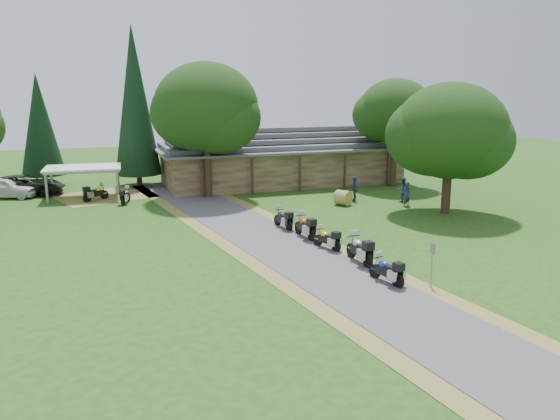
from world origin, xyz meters
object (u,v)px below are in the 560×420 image
object	(u,v)px
lodge	(281,155)
hay_bale	(343,198)
motorcycle_row_a	(386,269)
motorcycle_carport_a	(96,192)
motorcycle_row_e	(283,218)
carport	(84,182)
car_dark_suv	(24,180)
motorcycle_row_c	(327,238)
motorcycle_row_b	(359,248)
car_white_sedan	(5,185)
motorcycle_row_d	(305,225)
motorcycle_carport_b	(126,195)

from	to	relation	value
lodge	hay_bale	bearing A→B (deg)	-84.75
motorcycle_row_a	motorcycle_carport_a	size ratio (longest dim) A/B	0.96
motorcycle_row_e	motorcycle_row_a	bearing A→B (deg)	177.04
lodge	motorcycle_row_e	world-z (taller)	lodge
motorcycle_row_e	motorcycle_carport_a	xyz separation A→B (m)	(-10.37, 12.28, 0.01)
motorcycle_carport_a	carport	bearing A→B (deg)	82.83
car_dark_suv	motorcycle_row_a	distance (m)	31.25
motorcycle_row_c	motorcycle_carport_a	distance (m)	20.33
carport	motorcycle_row_b	xyz separation A→B (m)	(12.36, -21.10, -0.47)
motorcycle_row_a	motorcycle_row_b	xyz separation A→B (m)	(0.20, 2.87, 0.10)
car_white_sedan	car_dark_suv	distance (m)	1.38
motorcycle_row_c	motorcycle_row_d	world-z (taller)	motorcycle_row_d
lodge	motorcycle_row_e	xyz separation A→B (m)	(-5.28, -15.25, -1.81)
motorcycle_row_a	motorcycle_row_d	bearing A→B (deg)	-8.92
motorcycle_row_c	hay_bale	bearing A→B (deg)	-49.65
carport	motorcycle_row_c	bearing A→B (deg)	-53.90
carport	motorcycle_carport_b	xyz separation A→B (m)	(2.79, -3.11, -0.59)
lodge	motorcycle_row_c	size ratio (longest dim) A/B	12.26
carport	motorcycle_row_c	distance (m)	21.96
lodge	car_dark_suv	distance (m)	20.87
motorcycle_row_b	motorcycle_row_e	size ratio (longest dim) A/B	1.13
hay_bale	car_dark_suv	bearing A→B (deg)	152.21
lodge	car_white_sedan	xyz separation A→B (m)	(-22.06, 0.44, -1.46)
lodge	carport	distance (m)	16.53
motorcycle_row_b	motorcycle_row_c	distance (m)	2.67
hay_bale	motorcycle_row_a	bearing A→B (deg)	-109.17
motorcycle_carport_a	car_white_sedan	bearing A→B (deg)	116.92
motorcycle_row_d	motorcycle_carport_a	bearing A→B (deg)	31.95
motorcycle_row_d	motorcycle_row_c	bearing A→B (deg)	-178.67
motorcycle_row_c	motorcycle_row_d	distance (m)	2.44
carport	motorcycle_row_d	size ratio (longest dim) A/B	2.65
motorcycle_row_a	motorcycle_row_e	size ratio (longest dim) A/B	0.97
motorcycle_row_e	motorcycle_row_c	bearing A→B (deg)	179.66
motorcycle_row_d	motorcycle_row_e	distance (m)	2.39
motorcycle_row_b	motorcycle_row_e	world-z (taller)	motorcycle_row_b
motorcycle_carport_b	motorcycle_carport_a	bearing A→B (deg)	71.03
motorcycle_row_e	motorcycle_carport_b	xyz separation A→B (m)	(-8.34, 10.61, -0.04)
motorcycle_row_a	motorcycle_row_d	world-z (taller)	motorcycle_row_d
carport	motorcycle_row_d	xyz separation A→B (m)	(11.58, -16.07, -0.48)
motorcycle_row_c	motorcycle_carport_b	bearing A→B (deg)	10.98
carport	car_dark_suv	size ratio (longest dim) A/B	0.87
car_dark_suv	lodge	bearing A→B (deg)	-86.07
car_dark_suv	motorcycle_carport_b	size ratio (longest dim) A/B	3.61
lodge	carport	xyz separation A→B (m)	(-16.41, -1.52, -1.26)
carport	car_white_sedan	distance (m)	5.99
carport	motorcycle_carport_a	world-z (taller)	carport
car_white_sedan	motorcycle_carport_b	xyz separation A→B (m)	(8.45, -5.08, -0.40)
motorcycle_row_b	motorcycle_row_d	xyz separation A→B (m)	(-0.78, 5.04, -0.02)
carport	hay_bale	distance (m)	19.56
lodge	motorcycle_carport_b	world-z (taller)	lodge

